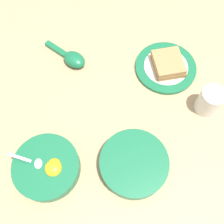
# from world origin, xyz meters

# --- Properties ---
(ground_plane) EXTENTS (3.00, 3.00, 0.00)m
(ground_plane) POSITION_xyz_m (0.00, 0.00, 0.00)
(ground_plane) COLOR tan
(egg_bowl) EXTENTS (0.16, 0.16, 0.07)m
(egg_bowl) POSITION_xyz_m (0.16, -0.21, 0.02)
(egg_bowl) COLOR #196B42
(egg_bowl) RESTS_ON ground_plane
(toast_plate) EXTENTS (0.18, 0.18, 0.01)m
(toast_plate) POSITION_xyz_m (-0.08, 0.14, 0.01)
(toast_plate) COLOR #196B42
(toast_plate) RESTS_ON ground_plane
(toast_sandwich) EXTENTS (0.09, 0.09, 0.03)m
(toast_sandwich) POSITION_xyz_m (-0.08, 0.14, 0.03)
(toast_sandwich) COLOR #9E7042
(toast_sandwich) RESTS_ON toast_plate
(soup_spoon) EXTENTS (0.12, 0.13, 0.03)m
(soup_spoon) POSITION_xyz_m (-0.15, -0.13, 0.01)
(soup_spoon) COLOR #196B42
(soup_spoon) RESTS_ON ground_plane
(congee_bowl) EXTENTS (0.16, 0.16, 0.04)m
(congee_bowl) POSITION_xyz_m (0.18, -0.00, 0.02)
(congee_bowl) COLOR #196B42
(congee_bowl) RESTS_ON ground_plane
(drinking_cup) EXTENTS (0.06, 0.06, 0.08)m
(drinking_cup) POSITION_xyz_m (0.05, 0.22, 0.04)
(drinking_cup) COLOR silver
(drinking_cup) RESTS_ON ground_plane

